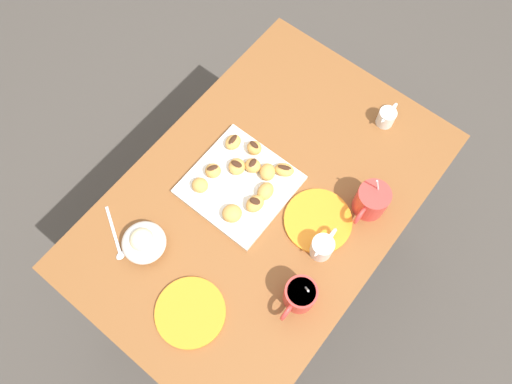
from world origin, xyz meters
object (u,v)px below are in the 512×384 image
Objects in this scene: beignet_8 at (268,172)px; beignet_10 at (253,166)px; coffee_mug_red_right at (300,295)px; beignet_9 at (232,213)px; saucer_orange_left at (190,312)px; ice_cream_bowl at (144,242)px; coffee_mug_red_left at (371,201)px; beignet_6 at (237,167)px; pastry_plate_square at (240,185)px; cream_pitcher_white at (322,247)px; beignet_1 at (283,169)px; beignet_2 at (213,171)px; saucer_orange_right at (318,221)px; beignet_4 at (200,185)px; dining_table at (263,214)px; beignet_3 at (254,203)px; chocolate_sauce_pitcher at (387,117)px; beignet_7 at (254,148)px; beignet_5 at (267,192)px; beignet_0 at (233,142)px.

beignet_8 is 1.12× the size of beignet_10.
beignet_9 is (-0.07, -0.28, -0.01)m from coffee_mug_red_right.
ice_cream_bowl is at bearing -105.52° from saucer_orange_left.
beignet_6 is at bearing -68.31° from coffee_mug_red_left.
coffee_mug_red_left is 0.30m from beignet_8.
beignet_9 is (0.09, 0.05, 0.03)m from pastry_plate_square.
beignet_1 is (-0.12, -0.22, -0.01)m from cream_pitcher_white.
coffee_mug_red_right is 3.03× the size of beignet_2.
beignet_9 reaches higher than saucer_orange_right.
beignet_9 is at bearing 34.18° from beignet_6.
beignet_4 is (-0.22, 0.01, -0.00)m from ice_cream_bowl.
saucer_orange_right is at bearing 103.76° from dining_table.
pastry_plate_square is 5.92× the size of beignet_10.
ice_cream_bowl is (0.31, -0.16, 0.17)m from dining_table.
coffee_mug_red_right is 2.62× the size of beignet_8.
beignet_6 is (-0.06, -0.11, -0.00)m from beignet_3.
chocolate_sauce_pitcher reaches higher than beignet_3.
dining_table is 5.74× the size of saucer_orange_right.
beignet_2 is 0.14m from beignet_9.
cream_pitcher_white is 1.14× the size of chocolate_sauce_pitcher.
coffee_mug_red_left is at bearing 109.16° from beignet_10.
beignet_5 is at bearing 52.79° from beignet_7.
beignet_10 is (-0.42, -0.13, 0.03)m from saucer_orange_left.
beignet_8 is at bearing 102.82° from beignet_10.
saucer_orange_right is 3.43× the size of beignet_5.
ice_cream_bowl is at bearing 1.20° from beignet_0.
ice_cream_bowl is 0.48m from saucer_orange_right.
beignet_6 is 0.05m from beignet_10.
beignet_10 is at bearing 131.05° from beignet_6.
ice_cream_bowl reaches higher than beignet_9.
pastry_plate_square is at bearing -61.74° from coffee_mug_red_left.
coffee_mug_red_right reaches higher than beignet_8.
coffee_mug_red_left is at bearing 115.95° from beignet_2.
chocolate_sauce_pitcher is at bearing 147.86° from beignet_2.
beignet_1 is (-0.06, -0.16, 0.03)m from saucer_orange_right.
beignet_0 reaches higher than saucer_orange_left.
pastry_plate_square is 6.24× the size of beignet_7.
chocolate_sauce_pitcher is at bearing 150.80° from beignet_4.
cream_pitcher_white reaches higher than beignet_2.
cream_pitcher_white is 0.26m from beignet_8.
pastry_plate_square is 1.88× the size of coffee_mug_red_left.
beignet_6 is at bearing -117.69° from beignet_3.
beignet_0 is at bearing -119.79° from coffee_mug_red_right.
beignet_8 is at bearing -169.14° from saucer_orange_left.
coffee_mug_red_right is 0.30m from beignet_5.
coffee_mug_red_left is 0.38m from beignet_9.
saucer_orange_left is at bearing 16.79° from beignet_9.
chocolate_sauce_pitcher reaches higher than beignet_10.
beignet_1 is (-0.02, 0.17, -0.00)m from beignet_0.
beignet_2 is at bearing -19.73° from beignet_7.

